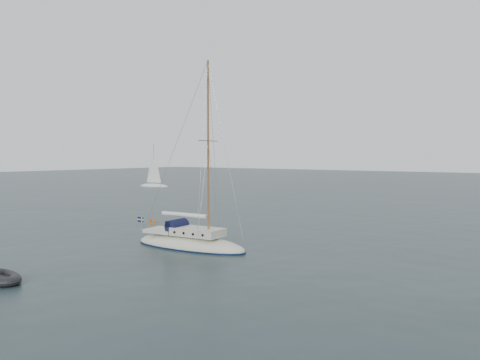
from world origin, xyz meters
The scene contains 4 objects.
ground centered at (0.00, 0.00, 0.00)m, with size 300.00×300.00×0.00m, color black.
sailboat centered at (-3.47, -1.01, 0.95)m, with size 8.84×2.65×12.59m.
dinghy centered at (-3.61, 0.54, 0.19)m, with size 2.98×1.35×0.43m.
distant_yacht_a centered at (-48.97, 38.79, 3.71)m, with size 6.55×3.49×8.67m.
Camera 1 is at (17.17, -23.66, 6.10)m, focal length 35.00 mm.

